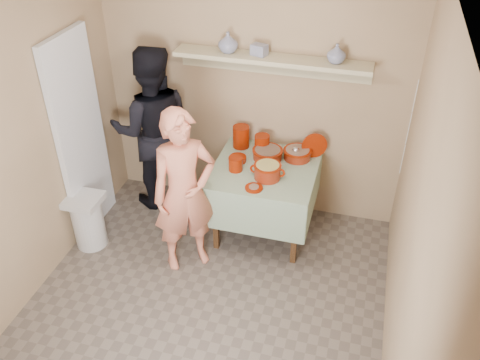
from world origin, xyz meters
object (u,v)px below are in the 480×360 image
(person_cook, at_px, (184,193))
(person_helper, at_px, (153,129))
(serving_table, at_px, (265,178))
(cazuela_rice, at_px, (267,170))
(trash_bin, at_px, (88,221))

(person_cook, bearing_deg, person_helper, 90.28)
(person_cook, height_order, serving_table, person_cook)
(person_cook, relative_size, person_helper, 0.90)
(person_helper, height_order, serving_table, person_helper)
(person_helper, distance_m, cazuela_rice, 1.34)
(person_cook, distance_m, person_helper, 1.06)
(cazuela_rice, height_order, trash_bin, cazuela_rice)
(person_helper, distance_m, trash_bin, 1.11)
(person_cook, relative_size, serving_table, 1.63)
(serving_table, bearing_deg, trash_bin, -157.55)
(person_cook, xyz_separation_m, trash_bin, (-1.01, -0.03, -0.51))
(person_helper, distance_m, serving_table, 1.27)
(person_cook, bearing_deg, serving_table, 9.61)
(serving_table, relative_size, trash_bin, 1.74)
(serving_table, relative_size, cazuela_rice, 2.95)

